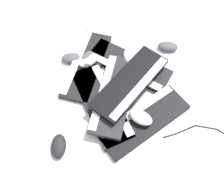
{
  "coord_description": "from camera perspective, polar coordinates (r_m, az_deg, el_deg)",
  "views": [
    {
      "loc": [
        -0.46,
        -0.39,
        1.07
      ],
      "look_at": [
        -0.03,
        0.05,
        0.04
      ],
      "focal_mm": 40.0,
      "sensor_mm": 36.0,
      "label": 1
    }
  ],
  "objects": [
    {
      "name": "ground_plane",
      "position": [
        1.23,
        2.57,
        -1.75
      ],
      "size": [
        3.2,
        3.2,
        0.0
      ],
      "primitive_type": "plane",
      "color": "silver"
    },
    {
      "name": "keyboard_0",
      "position": [
        1.32,
        3.84,
        5.55
      ],
      "size": [
        0.25,
        0.46,
        0.03
      ],
      "color": "black",
      "rests_on": "ground"
    },
    {
      "name": "keyboard_1",
      "position": [
        1.32,
        -5.84,
        5.67
      ],
      "size": [
        0.46,
        0.35,
        0.03
      ],
      "color": "black",
      "rests_on": "ground"
    },
    {
      "name": "keyboard_2",
      "position": [
        1.19,
        -2.44,
        -3.2
      ],
      "size": [
        0.29,
        0.46,
        0.03
      ],
      "color": "black",
      "rests_on": "ground"
    },
    {
      "name": "keyboard_3",
      "position": [
        1.17,
        7.31,
        -6.94
      ],
      "size": [
        0.46,
        0.22,
        0.03
      ],
      "color": "black",
      "rests_on": "ground"
    },
    {
      "name": "keyboard_4",
      "position": [
        1.19,
        0.52,
        -0.99
      ],
      "size": [
        0.45,
        0.36,
        0.03
      ],
      "color": "#232326",
      "rests_on": "keyboard_2"
    },
    {
      "name": "keyboard_5",
      "position": [
        1.19,
        4.3,
        1.63
      ],
      "size": [
        0.45,
        0.2,
        0.03
      ],
      "color": "black",
      "rests_on": "keyboard_4"
    },
    {
      "name": "mouse_0",
      "position": [
        1.35,
        -9.17,
        7.09
      ],
      "size": [
        0.13,
        0.12,
        0.04
      ],
      "primitive_type": "ellipsoid",
      "rotation": [
        0.0,
        0.0,
        5.52
      ],
      "color": "#4C4C51",
      "rests_on": "ground"
    },
    {
      "name": "mouse_1",
      "position": [
        1.42,
        12.64,
        9.57
      ],
      "size": [
        0.12,
        0.13,
        0.04
      ],
      "primitive_type": "ellipsoid",
      "rotation": [
        0.0,
        0.0,
        5.37
      ],
      "color": "#4C4C51",
      "rests_on": "ground"
    },
    {
      "name": "mouse_2",
      "position": [
        1.31,
        4.18,
        7.45
      ],
      "size": [
        0.11,
        0.13,
        0.04
      ],
      "primitive_type": "ellipsoid",
      "rotation": [
        0.0,
        0.0,
        1.01
      ],
      "color": "silver",
      "rests_on": "keyboard_0"
    },
    {
      "name": "mouse_3",
      "position": [
        1.13,
        -12.13,
        -12.52
      ],
      "size": [
        0.12,
        0.13,
        0.04
      ],
      "primitive_type": "ellipsoid",
      "rotation": [
        0.0,
        0.0,
        0.83
      ],
      "color": "black",
      "rests_on": "ground"
    },
    {
      "name": "mouse_4",
      "position": [
        1.29,
        -5.38,
        6.62
      ],
      "size": [
        0.12,
        0.08,
        0.04
      ],
      "primitive_type": "ellipsoid",
      "rotation": [
        0.0,
        0.0,
        3.04
      ],
      "color": "silver",
      "rests_on": "keyboard_1"
    },
    {
      "name": "mouse_5",
      "position": [
        1.13,
        6.6,
        -6.34
      ],
      "size": [
        0.09,
        0.12,
        0.04
      ],
      "primitive_type": "ellipsoid",
      "rotation": [
        0.0,
        0.0,
        4.98
      ],
      "color": "silver",
      "rests_on": "keyboard_3"
    },
    {
      "name": "mouse_6",
      "position": [
        1.3,
        -5.59,
        6.88
      ],
      "size": [
        0.13,
        0.11,
        0.04
      ],
      "primitive_type": "ellipsoid",
      "rotation": [
        0.0,
        0.0,
        3.65
      ],
      "color": "#4C4C51",
      "rests_on": "keyboard_1"
    }
  ]
}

